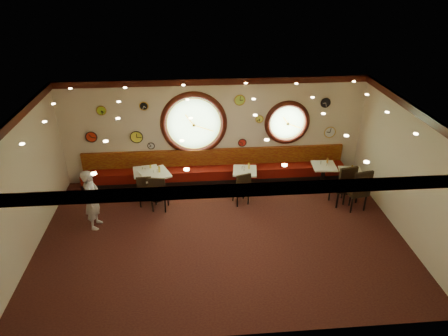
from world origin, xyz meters
The scene contains 55 objects.
floor centered at (0.00, 0.00, 0.00)m, with size 9.00×6.00×0.00m, color black.
ceiling centered at (0.00, 0.00, 3.20)m, with size 9.00×6.00×0.02m, color gold.
wall_back centered at (0.00, 3.00, 1.60)m, with size 9.00×0.02×3.20m, color beige.
wall_front centered at (0.00, -3.00, 1.60)m, with size 9.00×0.02×3.20m, color beige.
wall_left centered at (-4.50, 0.00, 1.60)m, with size 0.02×6.00×3.20m, color beige.
wall_right centered at (4.50, 0.00, 1.60)m, with size 0.02×6.00×3.20m, color beige.
molding_back centered at (0.00, 2.95, 3.11)m, with size 9.00×0.10×0.18m, color black.
molding_front centered at (0.00, -2.95, 3.11)m, with size 9.00×0.10×0.18m, color black.
molding_left centered at (-4.45, 0.00, 3.11)m, with size 0.10×6.00×0.18m, color black.
molding_right centered at (4.45, 0.00, 3.11)m, with size 0.10×6.00×0.18m, color black.
banquette_base centered at (0.00, 2.72, 0.10)m, with size 8.00×0.55×0.20m, color black.
banquette_seat centered at (0.00, 2.72, 0.35)m, with size 8.00×0.55×0.30m, color #540B07.
banquette_back centered at (0.00, 2.94, 0.75)m, with size 8.00×0.10×0.55m, color #630C07.
porthole_left_glass centered at (-0.60, 3.00, 1.85)m, with size 1.66×1.66×0.02m, color #81B069.
porthole_left_frame centered at (-0.60, 2.98, 1.85)m, with size 1.98×1.98×0.18m, color black.
porthole_left_ring centered at (-0.60, 2.95, 1.85)m, with size 1.61×1.61×0.03m, color gold.
porthole_right_glass centered at (2.20, 3.00, 1.80)m, with size 1.10×1.10×0.02m, color #81B069.
porthole_right_frame centered at (2.20, 2.98, 1.80)m, with size 1.38×1.38×0.18m, color black.
porthole_right_ring centered at (2.20, 2.95, 1.80)m, with size 1.09×1.09×0.03m, color gold.
wall_clock_0 centered at (0.75, 2.96, 2.55)m, with size 0.30×0.30×0.03m, color #A8D542.
wall_clock_1 centered at (3.30, 2.96, 2.40)m, with size 0.28×0.28×0.03m, color black.
wall_clock_2 centered at (-3.20, 2.96, 2.35)m, with size 0.26×0.26×0.03m, color #87AF23.
wall_clock_3 centered at (0.85, 2.96, 1.20)m, with size 0.24×0.24×0.03m, color red.
wall_clock_4 centered at (-2.30, 2.96, 1.50)m, with size 0.36×0.36×0.03m, color #F9F337.
wall_clock_5 centered at (-2.00, 2.96, 2.45)m, with size 0.24×0.24×0.03m, color black.
wall_clock_6 centered at (3.55, 2.96, 1.45)m, with size 0.34×0.34×0.03m, color white.
wall_clock_7 centered at (-3.60, 2.96, 1.55)m, with size 0.32×0.32×0.03m, color red.
wall_clock_8 centered at (1.35, 2.96, 1.95)m, with size 0.22×0.22×0.03m, color #EFF250.
wall_clock_9 centered at (-1.90, 2.96, 1.20)m, with size 0.20×0.20×0.03m, color silver.
table_a centered at (-2.03, 2.20, 0.48)m, with size 0.80×0.80×0.76m.
table_b centered at (-1.74, 1.92, 0.52)m, with size 0.99×0.99×0.83m.
table_c centered at (0.82, 2.04, 0.47)m, with size 0.76×0.76×0.74m.
table_d centered at (3.20, 2.13, 0.47)m, with size 0.72×0.72×0.75m.
table_e centered at (3.90, 1.81, 0.44)m, with size 0.73×0.73×0.70m.
chair_a centered at (-2.02, 1.56, 0.55)m, with size 0.42×0.42×0.59m.
chair_b centered at (-1.62, 1.27, 0.61)m, with size 0.52×0.52×0.66m.
chair_c centered at (0.67, 1.40, 0.57)m, with size 0.52×0.52×0.62m.
chair_d centered at (3.46, 1.13, 0.71)m, with size 0.62×0.62×0.77m.
chair_e centered at (3.78, 0.86, 0.71)m, with size 0.60×0.60×0.77m.
condiment_a_salt centered at (-2.12, 2.21, 0.81)m, with size 0.04×0.04×0.10m, color silver.
condiment_b_salt centered at (-1.78, 1.93, 0.88)m, with size 0.03×0.03×0.09m, color silver.
condiment_c_salt centered at (0.75, 2.09, 0.79)m, with size 0.03×0.03×0.09m, color silver.
condiment_d_salt centered at (3.12, 2.21, 0.79)m, with size 0.03×0.03×0.10m, color silver.
condiment_a_pepper centered at (-2.04, 2.18, 0.81)m, with size 0.03×0.03×0.09m, color silver.
condiment_b_pepper centered at (-1.68, 1.95, 0.88)m, with size 0.03×0.03×0.09m, color silver.
condiment_c_pepper centered at (0.80, 2.02, 0.80)m, with size 0.04×0.04×0.11m, color silver.
condiment_d_pepper centered at (3.27, 2.12, 0.79)m, with size 0.03×0.03×0.10m, color silver.
condiment_a_bottle centered at (-1.89, 2.23, 0.85)m, with size 0.05×0.05×0.17m, color gold.
condiment_b_bottle centered at (-1.62, 1.96, 0.92)m, with size 0.05×0.05×0.18m, color gold.
condiment_c_bottle centered at (0.95, 2.12, 0.83)m, with size 0.06×0.06×0.18m, color yellow.
condiment_d_bottle centered at (3.33, 2.26, 0.84)m, with size 0.06×0.06×0.18m, color orange.
condiment_e_salt centered at (3.80, 1.83, 0.75)m, with size 0.04×0.04×0.10m, color silver.
condiment_e_pepper centered at (3.88, 1.76, 0.75)m, with size 0.04×0.04×0.11m, color silver.
condiment_e_bottle centered at (3.95, 1.89, 0.77)m, with size 0.04×0.04×0.14m, color yellow.
waiter centered at (-3.22, 0.69, 0.81)m, with size 0.59×0.39×1.63m, color silver.
Camera 1 is at (-0.62, -8.04, 6.22)m, focal length 32.00 mm.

